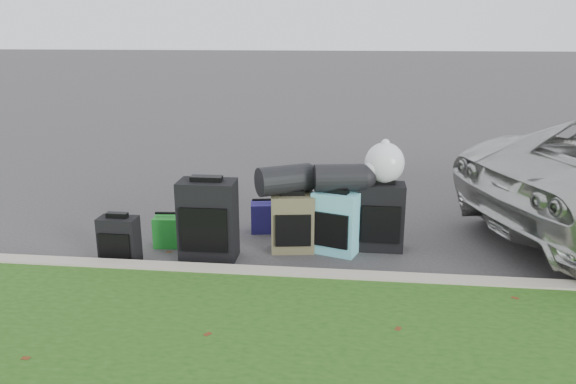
# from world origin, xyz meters

# --- Properties ---
(ground) EXTENTS (120.00, 120.00, 0.00)m
(ground) POSITION_xyz_m (0.00, 0.00, 0.00)
(ground) COLOR #383535
(ground) RESTS_ON ground
(curb) EXTENTS (120.00, 0.18, 0.15)m
(curb) POSITION_xyz_m (0.00, -1.00, 0.07)
(curb) COLOR #9E937F
(curb) RESTS_ON ground
(suitcase_small_black) EXTENTS (0.39, 0.22, 0.48)m
(suitcase_small_black) POSITION_xyz_m (-1.71, -0.65, 0.24)
(suitcase_small_black) COLOR black
(suitcase_small_black) RESTS_ON ground
(suitcase_large_black_left) EXTENTS (0.57, 0.35, 0.82)m
(suitcase_large_black_left) POSITION_xyz_m (-0.84, -0.44, 0.41)
(suitcase_large_black_left) COLOR black
(suitcase_large_black_left) RESTS_ON ground
(suitcase_olive) EXTENTS (0.49, 0.34, 0.62)m
(suitcase_olive) POSITION_xyz_m (-0.01, -0.13, 0.31)
(suitcase_olive) COLOR #433F29
(suitcase_olive) RESTS_ON ground
(suitcase_teal) EXTENTS (0.52, 0.41, 0.66)m
(suitcase_teal) POSITION_xyz_m (0.44, -0.14, 0.33)
(suitcase_teal) COLOR teal
(suitcase_teal) RESTS_ON ground
(suitcase_large_black_right) EXTENTS (0.49, 0.29, 0.72)m
(suitcase_large_black_right) POSITION_xyz_m (0.91, 0.03, 0.36)
(suitcase_large_black_right) COLOR black
(suitcase_large_black_right) RESTS_ON ground
(tote_green) EXTENTS (0.31, 0.25, 0.33)m
(tote_green) POSITION_xyz_m (-1.37, -0.15, 0.17)
(tote_green) COLOR #1D8326
(tote_green) RESTS_ON ground
(tote_navy) EXTENTS (0.36, 0.30, 0.34)m
(tote_navy) POSITION_xyz_m (-0.40, 0.43, 0.17)
(tote_navy) COLOR navy
(tote_navy) RESTS_ON ground
(duffel_left) EXTENTS (0.64, 0.54, 0.30)m
(duffel_left) POSITION_xyz_m (-0.10, -0.10, 0.77)
(duffel_left) COLOR black
(duffel_left) RESTS_ON suitcase_olive
(duffel_right) EXTENTS (0.55, 0.37, 0.29)m
(duffel_right) POSITION_xyz_m (0.46, -0.07, 0.80)
(duffel_right) COLOR black
(duffel_right) RESTS_ON suitcase_teal
(trash_bag) EXTENTS (0.42, 0.42, 0.42)m
(trash_bag) POSITION_xyz_m (0.93, 0.08, 0.93)
(trash_bag) COLOR silver
(trash_bag) RESTS_ON suitcase_large_black_right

